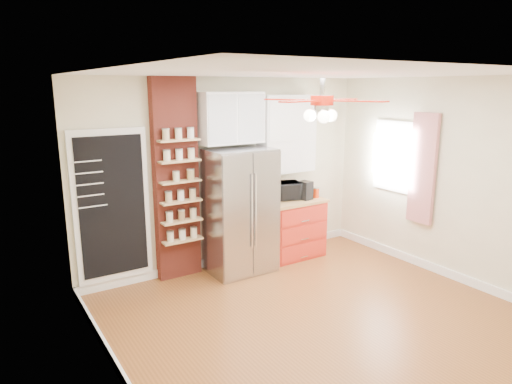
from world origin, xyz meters
TOP-DOWN VIEW (x-y plane):
  - floor at (0.00, 0.00)m, footprint 4.50×4.50m
  - ceiling at (0.00, 0.00)m, footprint 4.50×4.50m
  - wall_back at (0.00, 2.00)m, footprint 4.50×0.02m
  - wall_front at (0.00, -2.00)m, footprint 4.50×0.02m
  - wall_left at (-2.25, 0.00)m, footprint 0.02×4.00m
  - wall_right at (2.25, 0.00)m, footprint 0.02×4.00m
  - chalkboard at (-1.70, 1.96)m, footprint 0.95×0.05m
  - brick_pillar at (-0.85, 1.92)m, footprint 0.60×0.16m
  - fridge at (-0.05, 1.63)m, footprint 0.90×0.70m
  - upper_glass_cabinet at (-0.05, 1.82)m, footprint 0.90×0.35m
  - red_cabinet at (0.92, 1.68)m, footprint 0.94×0.64m
  - upper_shelf_unit at (0.92, 1.85)m, footprint 0.90×0.30m
  - window at (2.23, 0.90)m, footprint 0.04×0.75m
  - curtain at (2.18, 0.35)m, footprint 0.06×0.40m
  - ceiling_fan at (0.00, 0.00)m, footprint 1.40×1.40m
  - toaster_oven at (0.83, 1.76)m, footprint 0.54×0.43m
  - coffee_maker at (1.09, 1.58)m, footprint 0.19×0.21m
  - canister_left at (1.29, 1.57)m, footprint 0.12×0.12m
  - canister_right at (1.21, 1.73)m, footprint 0.11×0.11m
  - pantry_jar_oats at (-0.91, 1.75)m, footprint 0.09×0.09m
  - pantry_jar_beans at (-0.71, 1.75)m, footprint 0.11×0.11m

SIDE VIEW (x-z plane):
  - floor at x=0.00m, z-range 0.00..0.00m
  - red_cabinet at x=0.92m, z-range 0.00..0.90m
  - fridge at x=-0.05m, z-range 0.00..1.75m
  - canister_right at x=1.21m, z-range 0.90..1.02m
  - canister_left at x=1.29m, z-range 0.90..1.05m
  - toaster_oven at x=0.83m, z-range 0.90..1.16m
  - coffee_maker at x=1.09m, z-range 0.90..1.18m
  - chalkboard at x=-1.70m, z-range 0.12..2.08m
  - wall_back at x=0.00m, z-range 0.00..2.70m
  - wall_front at x=0.00m, z-range 0.00..2.70m
  - wall_left at x=-2.25m, z-range 0.00..2.70m
  - wall_right at x=2.25m, z-range 0.00..2.70m
  - brick_pillar at x=-0.85m, z-range 0.00..2.70m
  - pantry_jar_oats at x=-0.91m, z-range 1.37..1.49m
  - pantry_jar_beans at x=-0.71m, z-range 1.37..1.50m
  - curtain at x=2.18m, z-range 0.67..2.23m
  - window at x=2.23m, z-range 1.02..2.08m
  - upper_shelf_unit at x=0.92m, z-range 1.30..2.45m
  - upper_glass_cabinet at x=-0.05m, z-range 1.80..2.50m
  - ceiling_fan at x=0.00m, z-range 2.20..2.65m
  - ceiling at x=0.00m, z-range 2.70..2.70m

